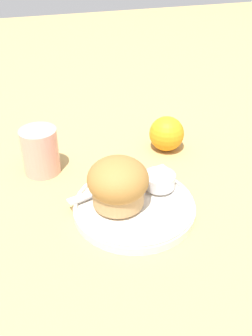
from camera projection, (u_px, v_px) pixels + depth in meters
The scene contains 8 objects.
ground_plane at pixel (139, 205), 0.61m from camera, with size 3.00×3.00×0.00m, color tan.
plate at pixel (134, 206), 0.59m from camera, with size 0.19×0.19×0.02m.
muffin at pixel (118, 183), 0.56m from camera, with size 0.09×0.09×0.08m.
cream_ramekin at pixel (160, 180), 0.61m from camera, with size 0.05×0.05×0.02m.
berry_pair at pixel (131, 182), 0.62m from camera, with size 0.03×0.01×0.01m.
butter_knife at pixel (120, 183), 0.62m from camera, with size 0.19×0.06×0.00m.
orange_fruit at pixel (167, 134), 0.74m from camera, with size 0.07×0.07×0.07m.
juice_glass at pixel (40, 151), 0.67m from camera, with size 0.07×0.07×0.09m.
Camera 1 is at (-0.17, -0.44, 0.39)m, focal length 40.00 mm.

